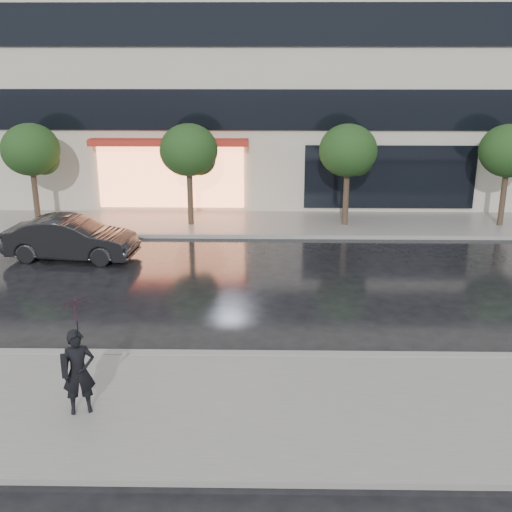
{
  "coord_description": "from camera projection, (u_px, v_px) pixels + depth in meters",
  "views": [
    {
      "loc": [
        -0.04,
        -14.12,
        6.82
      ],
      "look_at": [
        -0.32,
        2.18,
        1.4
      ],
      "focal_mm": 45.0,
      "sensor_mm": 36.0,
      "label": 1
    }
  ],
  "objects": [
    {
      "name": "curb_near",
      "position": [
        268.0,
        355.0,
        14.58
      ],
      "size": [
        60.0,
        0.25,
        0.14
      ],
      "primitive_type": "cube",
      "color": "gray",
      "rests_on": "ground"
    },
    {
      "name": "tree_far_west",
      "position": [
        33.0,
        151.0,
        24.29
      ],
      "size": [
        2.2,
        2.2,
        3.99
      ],
      "color": "#33261C",
      "rests_on": "ground"
    },
    {
      "name": "curb_far",
      "position": [
        268.0,
        236.0,
        23.6
      ],
      "size": [
        60.0,
        0.25,
        0.14
      ],
      "primitive_type": "cube",
      "color": "gray",
      "rests_on": "ground"
    },
    {
      "name": "tree_mid_east",
      "position": [
        349.0,
        152.0,
        24.1
      ],
      "size": [
        2.2,
        2.2,
        3.99
      ],
      "color": "#33261C",
      "rests_on": "ground"
    },
    {
      "name": "tree_far_east",
      "position": [
        510.0,
        153.0,
        24.0
      ],
      "size": [
        2.2,
        2.2,
        3.99
      ],
      "color": "#33261C",
      "rests_on": "ground"
    },
    {
      "name": "sidewalk_near",
      "position": [
        268.0,
        409.0,
        12.45
      ],
      "size": [
        60.0,
        4.5,
        0.12
      ],
      "primitive_type": "cube",
      "color": "slate",
      "rests_on": "ground"
    },
    {
      "name": "pedestrian_with_umbrella",
      "position": [
        77.0,
        340.0,
        11.82
      ],
      "size": [
        1.14,
        1.15,
        2.33
      ],
      "rotation": [
        0.0,
        0.0,
        0.33
      ],
      "color": "black",
      "rests_on": "sidewalk_near"
    },
    {
      "name": "sidewalk_far",
      "position": [
        268.0,
        224.0,
        25.26
      ],
      "size": [
        60.0,
        3.5,
        0.12
      ],
      "primitive_type": "cube",
      "color": "slate",
      "rests_on": "ground"
    },
    {
      "name": "ground",
      "position": [
        268.0,
        339.0,
        15.55
      ],
      "size": [
        120.0,
        120.0,
        0.0
      ],
      "primitive_type": "plane",
      "color": "black",
      "rests_on": "ground"
    },
    {
      "name": "tree_mid_west",
      "position": [
        190.0,
        152.0,
        24.2
      ],
      "size": [
        2.2,
        2.2,
        3.99
      ],
      "color": "#33261C",
      "rests_on": "ground"
    },
    {
      "name": "parked_car",
      "position": [
        71.0,
        238.0,
        21.13
      ],
      "size": [
        4.42,
        1.95,
        1.41
      ],
      "primitive_type": "imported",
      "rotation": [
        0.0,
        0.0,
        1.46
      ],
      "color": "black",
      "rests_on": "ground"
    }
  ]
}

